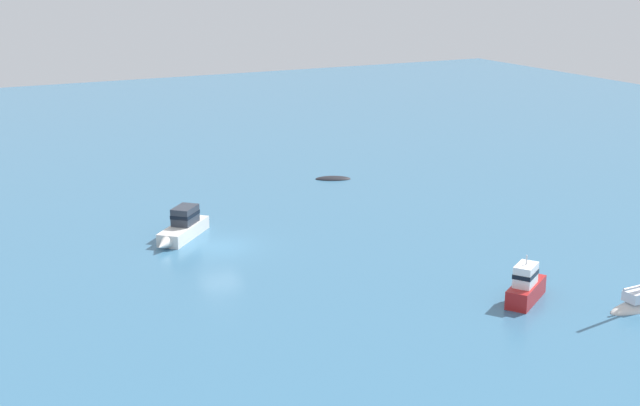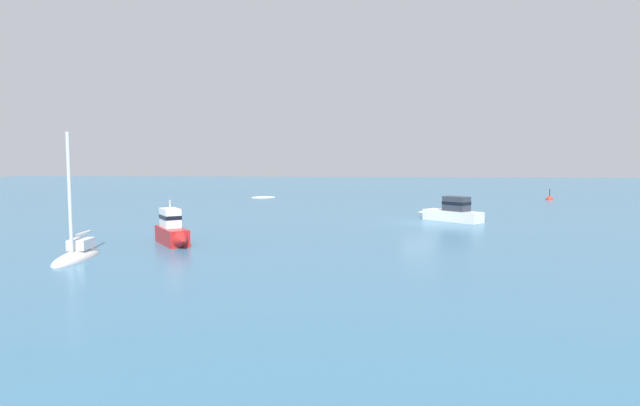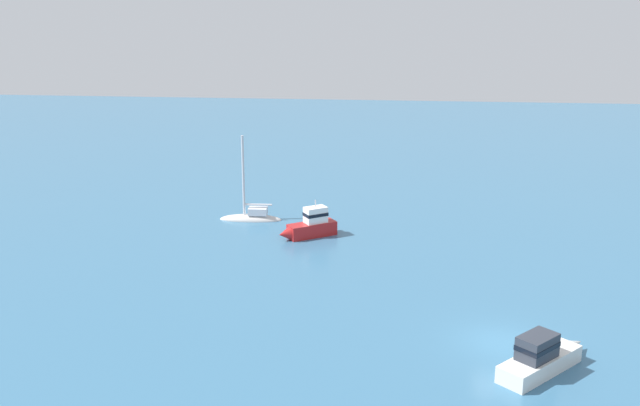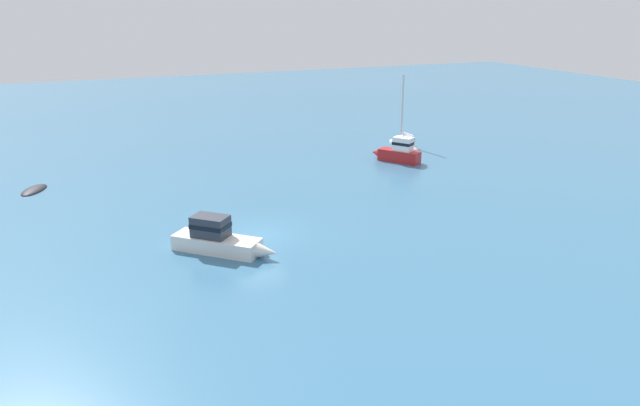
# 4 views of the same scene
# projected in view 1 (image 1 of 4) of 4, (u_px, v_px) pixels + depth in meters

# --- Properties ---
(ground_plane) EXTENTS (160.00, 160.00, 0.00)m
(ground_plane) POSITION_uv_depth(u_px,v_px,m) (220.00, 247.00, 55.04)
(ground_plane) COLOR teal
(dinghy) EXTENTS (3.19, 2.40, 0.47)m
(dinghy) POSITION_uv_depth(u_px,v_px,m) (333.00, 179.00, 71.88)
(dinghy) COLOR black
(dinghy) RESTS_ON ground
(launch) EXTENTS (4.21, 3.28, 2.65)m
(launch) POSITION_uv_depth(u_px,v_px,m) (527.00, 285.00, 46.28)
(launch) COLOR #B21E1E
(launch) RESTS_ON ground
(powerboat) EXTENTS (4.97, 5.15, 1.98)m
(powerboat) POSITION_uv_depth(u_px,v_px,m) (182.00, 227.00, 56.56)
(powerboat) COLOR silver
(powerboat) RESTS_ON ground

